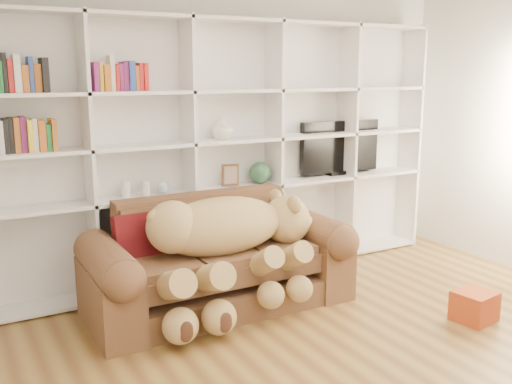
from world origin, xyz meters
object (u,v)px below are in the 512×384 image
gift_box (474,306)px  tv (340,148)px  sofa (218,266)px  teddy_bear (227,239)px

gift_box → tv: (0.11, 1.92, 1.02)m
sofa → gift_box: size_ratio=7.26×
tv → gift_box: bearing=-93.2°
sofa → tv: tv is taller
sofa → gift_box: sofa is taller
teddy_bear → tv: bearing=18.3°
teddy_bear → gift_box: bearing=-41.1°
sofa → gift_box: 2.07m
sofa → tv: (1.74, 0.67, 0.80)m
sofa → teddy_bear: bearing=-90.1°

